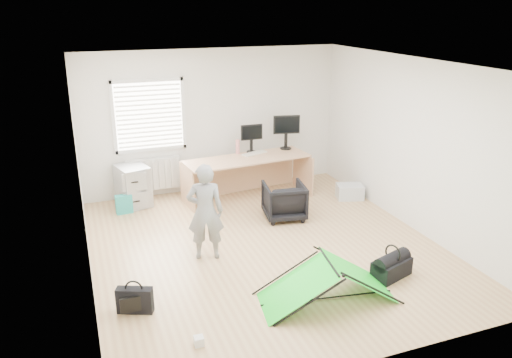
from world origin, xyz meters
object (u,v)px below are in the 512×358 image
object	(u,v)px
office_chair	(284,201)
person	(205,212)
kite	(328,281)
laptop_bag	(135,300)
monitor_right	(286,137)
desk	(247,178)
storage_crate	(350,192)
monitor_left	(251,142)
duffel_bag	(391,268)
filing_cabinet	(133,186)
thermos	(238,147)

from	to	relation	value
office_chair	person	bearing A→B (deg)	38.82
person	kite	xyz separation A→B (m)	(1.11, -1.58, -0.45)
office_chair	laptop_bag	bearing A→B (deg)	44.50
monitor_right	desk	bearing A→B (deg)	-148.07
monitor_right	laptop_bag	bearing A→B (deg)	-122.74
office_chair	storage_crate	distance (m)	1.58
desk	monitor_left	size ratio (longest dim) A/B	5.58
person	storage_crate	distance (m)	3.42
duffel_bag	person	bearing A→B (deg)	128.74
monitor_right	office_chair	world-z (taller)	monitor_right
monitor_right	office_chair	distance (m)	1.69
kite	duffel_bag	xyz separation A→B (m)	(1.06, 0.19, -0.14)
storage_crate	kite	bearing A→B (deg)	-125.03
storage_crate	duffel_bag	world-z (taller)	storage_crate
desk	monitor_right	world-z (taller)	monitor_right
monitor_left	laptop_bag	xyz separation A→B (m)	(-2.67, -3.32, -0.83)
office_chair	storage_crate	size ratio (longest dim) A/B	1.42
monitor_right	kite	distance (m)	4.10
monitor_right	duffel_bag	distance (m)	3.79
filing_cabinet	duffel_bag	size ratio (longest dim) A/B	1.33
duffel_bag	office_chair	bearing A→B (deg)	85.36
filing_cabinet	kite	xyz separation A→B (m)	(1.82, -3.96, -0.11)
storage_crate	laptop_bag	distance (m)	4.86
filing_cabinet	storage_crate	xyz separation A→B (m)	(3.84, -1.10, -0.24)
desk	laptop_bag	distance (m)	3.90
office_chair	person	distance (m)	1.88
filing_cabinet	monitor_right	xyz separation A→B (m)	(2.95, -0.10, 0.66)
monitor_left	person	distance (m)	2.77
storage_crate	laptop_bag	bearing A→B (deg)	-151.53
filing_cabinet	thermos	bearing A→B (deg)	-17.83
kite	storage_crate	size ratio (longest dim) A/B	3.51
office_chair	duffel_bag	xyz separation A→B (m)	(0.57, -2.29, -0.19)
monitor_right	laptop_bag	size ratio (longest dim) A/B	1.20
monitor_right	duffel_bag	bearing A→B (deg)	-78.09
person	kite	distance (m)	1.98
kite	laptop_bag	bearing A→B (deg)	175.52
office_chair	thermos	bearing A→B (deg)	-66.43
monitor_right	kite	bearing A→B (deg)	-93.35
thermos	storage_crate	size ratio (longest dim) A/B	0.56
office_chair	laptop_bag	xyz separation A→B (m)	(-2.75, -1.92, -0.15)
kite	thermos	bearing A→B (deg)	97.17
desk	storage_crate	bearing A→B (deg)	-26.69
thermos	storage_crate	bearing A→B (deg)	-28.57
monitor_left	monitor_right	bearing A→B (deg)	0.77
person	storage_crate	size ratio (longest dim) A/B	2.94
monitor_left	kite	distance (m)	3.97
desk	monitor_right	distance (m)	1.15
office_chair	desk	bearing A→B (deg)	-66.08
filing_cabinet	storage_crate	world-z (taller)	filing_cabinet
kite	laptop_bag	size ratio (longest dim) A/B	3.98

